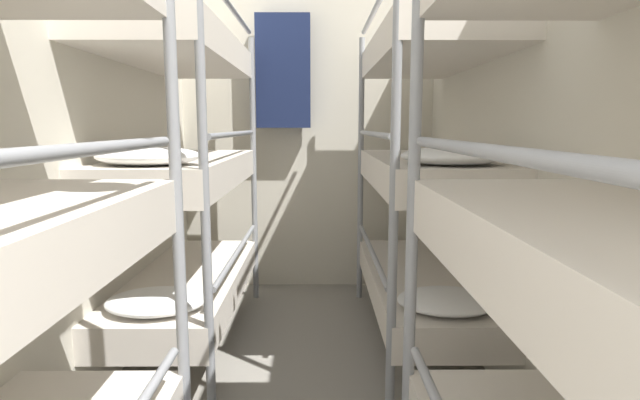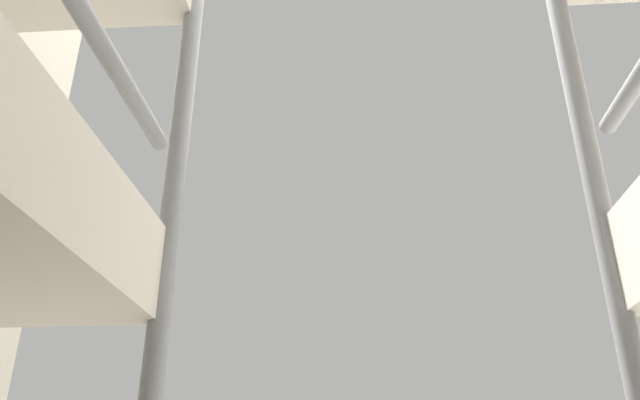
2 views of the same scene
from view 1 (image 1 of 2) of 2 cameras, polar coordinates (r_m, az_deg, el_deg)
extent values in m
cube|color=beige|center=(2.20, -32.29, 3.69)|extent=(0.06, 4.93, 2.53)
cube|color=beige|center=(2.12, 27.99, 3.88)|extent=(0.06, 4.93, 2.53)
cube|color=beige|center=(4.30, -1.39, 6.72)|extent=(2.23, 0.06, 2.53)
cylinder|color=gray|center=(1.88, -15.94, -3.12)|extent=(0.04, 0.04, 2.07)
cylinder|color=gray|center=(1.04, -29.61, 4.52)|extent=(0.03, 1.51, 0.03)
cylinder|color=gray|center=(1.84, 10.51, -3.16)|extent=(0.04, 0.04, 2.07)
cylinder|color=gray|center=(0.97, 20.65, 4.88)|extent=(0.03, 1.51, 0.03)
cylinder|color=gray|center=(2.30, -13.00, -0.92)|extent=(0.04, 0.04, 2.07)
cylinder|color=gray|center=(4.00, -7.58, 3.16)|extent=(0.04, 0.04, 2.07)
cube|color=silver|center=(3.35, -14.69, -9.53)|extent=(0.63, 1.78, 0.19)
ellipsoid|color=white|center=(2.71, -18.23, -10.94)|extent=(0.50, 0.40, 0.09)
cylinder|color=gray|center=(3.22, -9.38, -5.78)|extent=(0.03, 1.51, 0.03)
cube|color=silver|center=(3.20, -15.19, 3.12)|extent=(0.63, 1.78, 0.19)
ellipsoid|color=white|center=(2.57, -19.00, 4.77)|extent=(0.50, 0.40, 0.09)
cylinder|color=gray|center=(3.12, -9.71, 7.44)|extent=(0.03, 1.51, 0.03)
cube|color=silver|center=(3.22, -15.72, 16.28)|extent=(0.63, 1.78, 0.19)
cylinder|color=gray|center=(3.20, -10.06, 20.76)|extent=(0.03, 1.51, 0.03)
cylinder|color=gray|center=(2.27, 8.44, -0.91)|extent=(0.04, 0.04, 2.07)
cylinder|color=gray|center=(3.98, 4.67, 3.19)|extent=(0.04, 0.04, 2.07)
cube|color=silver|center=(3.31, 11.36, -9.62)|extent=(0.63, 1.78, 0.19)
ellipsoid|color=white|center=(2.67, 14.30, -11.09)|extent=(0.50, 0.40, 0.09)
cylinder|color=gray|center=(3.20, 5.92, -5.80)|extent=(0.03, 1.51, 0.03)
cube|color=silver|center=(3.16, 11.75, 3.18)|extent=(0.63, 1.78, 0.19)
ellipsoid|color=white|center=(2.52, 14.91, 4.89)|extent=(0.50, 0.40, 0.09)
cylinder|color=gray|center=(3.10, 6.13, 7.51)|extent=(0.03, 1.51, 0.03)
cube|color=silver|center=(3.18, 12.17, 16.50)|extent=(0.63, 1.78, 0.19)
cylinder|color=gray|center=(3.17, 6.35, 20.92)|extent=(0.03, 1.51, 0.03)
cube|color=#192347|center=(4.18, -4.22, 14.41)|extent=(0.44, 0.12, 0.90)
camera|label=2|loc=(1.35, -2.17, -21.24)|focal=35.00mm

